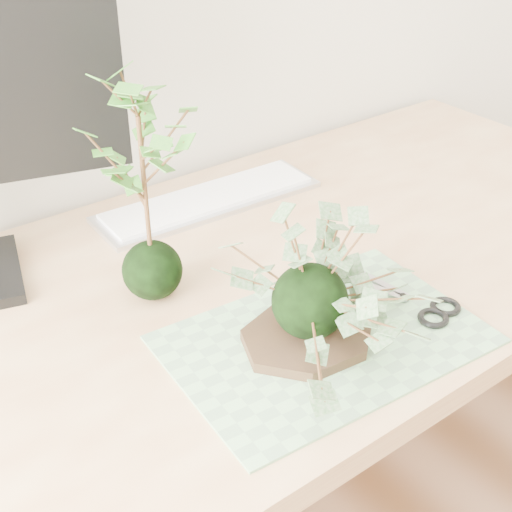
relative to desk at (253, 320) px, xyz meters
name	(u,v)px	position (x,y,z in m)	size (l,w,h in m)	color
desk	(253,320)	(0.00, 0.00, 0.00)	(1.60, 0.70, 0.74)	tan
cutting_mat	(325,339)	(-0.02, -0.18, 0.09)	(0.41, 0.27, 0.00)	#668F69
stone_dish	(308,336)	(-0.04, -0.18, 0.10)	(0.19, 0.19, 0.01)	black
ivy_kokedama	(311,271)	(-0.04, -0.18, 0.20)	(0.31, 0.31, 0.20)	black
maple_kokedama	(139,132)	(-0.15, 0.04, 0.34)	(0.25, 0.25, 0.36)	black
keyboard	(209,200)	(0.07, 0.23, 0.10)	(0.42, 0.14, 0.02)	#B6B5BC
scissors	(422,308)	(0.13, -0.22, 0.10)	(0.09, 0.18, 0.01)	gray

